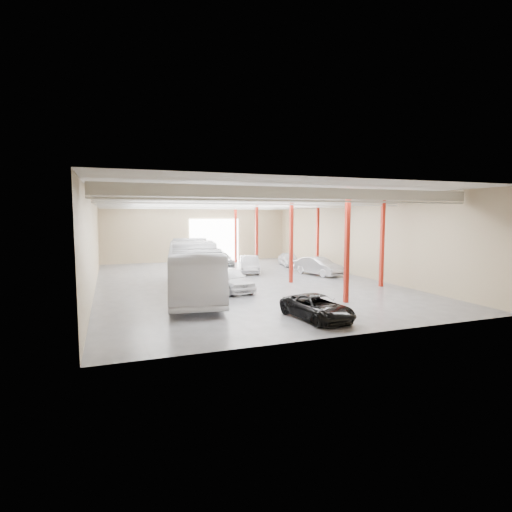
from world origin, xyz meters
TOP-DOWN VIEW (x-y plane):
  - depot_shell at (0.13, 0.48)m, footprint 22.12×32.12m
  - coach_bus at (-4.66, -4.51)m, footprint 5.09×13.61m
  - black_sedan at (0.12, -13.00)m, footprint 2.70×4.82m
  - car_row_a at (-1.91, -3.91)m, footprint 2.82×5.29m
  - car_row_b at (2.50, 4.50)m, footprint 2.98×5.16m
  - car_row_c at (1.09, 9.70)m, footprint 2.39×5.36m
  - car_right_near at (7.90, 0.89)m, footprint 2.98×5.22m
  - car_right_far at (8.30, 8.05)m, footprint 2.37×4.46m

SIDE VIEW (x-z plane):
  - black_sedan at x=0.12m, z-range 0.00..1.27m
  - car_right_far at x=8.30m, z-range 0.00..1.45m
  - car_row_c at x=1.09m, z-range 0.00..1.53m
  - car_row_b at x=2.50m, z-range 0.00..1.61m
  - car_right_near at x=7.90m, z-range 0.00..1.63m
  - car_row_a at x=-1.91m, z-range 0.00..1.71m
  - coach_bus at x=-4.66m, z-range 0.00..3.70m
  - depot_shell at x=0.13m, z-range 1.44..8.51m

